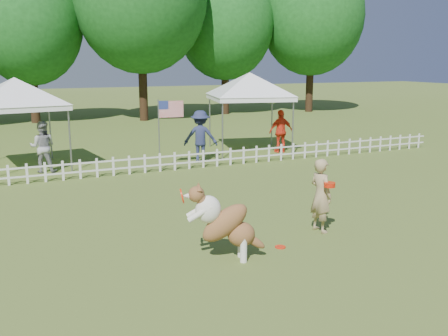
% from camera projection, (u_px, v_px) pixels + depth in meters
% --- Properties ---
extents(ground, '(120.00, 120.00, 0.00)m').
position_uv_depth(ground, '(275.00, 240.00, 9.95)').
color(ground, '#49611E').
rests_on(ground, ground).
extents(picket_fence, '(22.00, 0.08, 0.60)m').
position_uv_depth(picket_fence, '(167.00, 162.00, 16.13)').
color(picket_fence, silver).
rests_on(picket_fence, ground).
extents(handler, '(0.44, 0.61, 1.55)m').
position_uv_depth(handler, '(321.00, 195.00, 10.32)').
color(handler, tan).
rests_on(handler, ground).
extents(dog, '(1.43, 0.80, 1.40)m').
position_uv_depth(dog, '(226.00, 223.00, 8.80)').
color(dog, brown).
rests_on(dog, ground).
extents(frisbee_on_turf, '(0.22, 0.22, 0.02)m').
position_uv_depth(frisbee_on_turf, '(280.00, 247.00, 9.56)').
color(frisbee_on_turf, red).
rests_on(frisbee_on_turf, ground).
extents(canopy_tent_left, '(3.20, 3.20, 2.92)m').
position_uv_depth(canopy_tent_left, '(18.00, 125.00, 16.26)').
color(canopy_tent_left, white).
rests_on(canopy_tent_left, ground).
extents(canopy_tent_right, '(3.46, 3.46, 3.00)m').
position_uv_depth(canopy_tent_right, '(249.00, 113.00, 19.48)').
color(canopy_tent_right, white).
rests_on(canopy_tent_right, ground).
extents(flag_pole, '(0.89, 0.16, 2.29)m').
position_uv_depth(flag_pole, '(159.00, 135.00, 16.16)').
color(flag_pole, gray).
rests_on(flag_pole, ground).
extents(spectator_a, '(0.95, 0.83, 1.65)m').
position_uv_depth(spectator_a, '(43.00, 147.00, 15.84)').
color(spectator_a, '#98979D').
rests_on(spectator_a, ground).
extents(spectator_b, '(1.35, 1.10, 1.82)m').
position_uv_depth(spectator_b, '(200.00, 136.00, 17.44)').
color(spectator_b, '#242B4E').
rests_on(spectator_b, ground).
extents(spectator_c, '(1.00, 0.46, 1.66)m').
position_uv_depth(spectator_c, '(281.00, 131.00, 19.32)').
color(spectator_c, red).
rests_on(spectator_c, ground).
extents(tree_center_left, '(6.00, 6.00, 9.80)m').
position_uv_depth(tree_center_left, '(29.00, 35.00, 27.81)').
color(tree_center_left, '#164E18').
rests_on(tree_center_left, ground).
extents(tree_center_right, '(7.60, 7.60, 12.60)m').
position_uv_depth(tree_center_right, '(141.00, 11.00, 28.57)').
color(tree_center_right, '#164E18').
rests_on(tree_center_right, ground).
extents(tree_right, '(6.20, 6.20, 10.40)m').
position_uv_depth(tree_right, '(225.00, 34.00, 32.52)').
color(tree_right, '#164E18').
rests_on(tree_right, ground).
extents(tree_far_right, '(7.00, 7.00, 11.40)m').
position_uv_depth(tree_far_right, '(312.00, 28.00, 33.91)').
color(tree_far_right, '#164E18').
rests_on(tree_far_right, ground).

